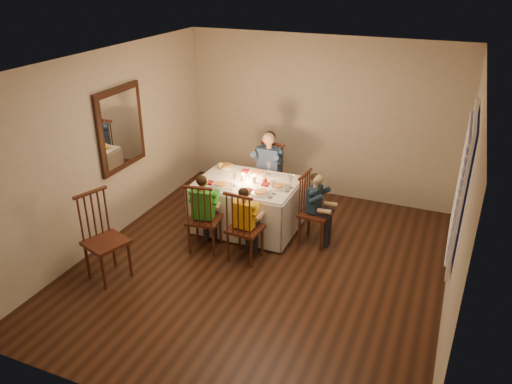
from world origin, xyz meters
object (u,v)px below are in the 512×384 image
at_px(chair_near_left, 206,248).
at_px(adult, 268,206).
at_px(dining_table, 247,195).
at_px(child_teal, 314,242).
at_px(child_yellow, 245,258).
at_px(chair_extra, 111,277).
at_px(child_green, 206,248).
at_px(chair_adult, 268,206).
at_px(chair_end, 314,242).
at_px(serving_bowl, 227,167).
at_px(chair_near_right, 245,258).

relative_size(chair_near_left, adult, 0.82).
relative_size(dining_table, child_teal, 1.39).
xyz_separation_m(child_yellow, child_teal, (0.72, 0.77, 0.00)).
xyz_separation_m(dining_table, child_teal, (1.03, -0.01, -0.54)).
distance_m(dining_table, chair_extra, 2.18).
bearing_deg(child_green, chair_adult, -110.96).
distance_m(chair_end, serving_bowl, 1.72).
bearing_deg(chair_end, child_teal, 0.00).
height_order(chair_extra, serving_bowl, serving_bowl).
height_order(chair_end, child_teal, child_teal).
bearing_deg(child_yellow, serving_bowl, -50.39).
xyz_separation_m(adult, child_teal, (1.01, -0.80, 0.00)).
height_order(chair_adult, chair_end, same).
bearing_deg(chair_end, chair_adult, 57.42).
bearing_deg(chair_near_left, child_teal, -159.99).
relative_size(chair_near_left, serving_bowl, 5.08).
bearing_deg(child_teal, serving_bowl, 83.59).
bearing_deg(dining_table, adult, 89.00).
height_order(chair_near_right, child_yellow, child_yellow).
height_order(adult, child_yellow, adult).
xyz_separation_m(chair_near_left, chair_extra, (-0.78, -1.06, 0.00)).
bearing_deg(chair_extra, chair_near_left, -17.43).
distance_m(child_green, child_teal, 1.53).
height_order(chair_end, adult, adult).
xyz_separation_m(chair_extra, child_teal, (2.11, 1.81, 0.00)).
bearing_deg(child_green, serving_bowl, -90.12).
xyz_separation_m(dining_table, child_green, (-0.30, -0.76, -0.54)).
relative_size(chair_adult, child_green, 0.92).
xyz_separation_m(dining_table, serving_bowl, (-0.48, 0.31, 0.24)).
height_order(child_green, child_teal, child_green).
bearing_deg(chair_near_right, serving_bowl, -50.39).
xyz_separation_m(chair_adult, child_teal, (1.01, -0.80, 0.00)).
distance_m(adult, child_yellow, 1.60).
bearing_deg(adult, child_yellow, -78.77).
height_order(dining_table, child_green, dining_table).
distance_m(chair_extra, child_teal, 2.78).
distance_m(chair_near_left, child_teal, 1.53).
relative_size(child_yellow, serving_bowl, 5.20).
height_order(chair_near_left, child_teal, child_teal).
distance_m(chair_extra, serving_bowl, 2.35).
distance_m(chair_end, adult, 1.29).
bearing_deg(child_teal, chair_near_left, 125.14).
height_order(dining_table, child_yellow, dining_table).
bearing_deg(chair_near_right, chair_end, -129.06).
distance_m(dining_table, serving_bowl, 0.62).
distance_m(dining_table, chair_near_right, 1.00).
bearing_deg(child_teal, chair_near_right, 142.65).
xyz_separation_m(chair_adult, chair_end, (1.01, -0.80, 0.00)).
xyz_separation_m(chair_near_right, chair_extra, (-1.39, -1.04, 0.00)).
distance_m(dining_table, child_teal, 1.16).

